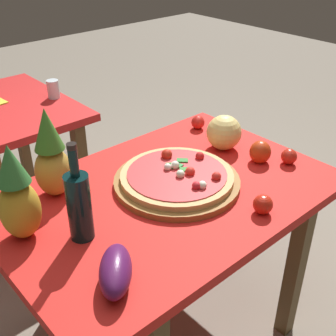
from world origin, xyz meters
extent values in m
plane|color=gray|center=(0.00, 0.00, 0.00)|extent=(10.00, 10.00, 0.00)
cube|color=brown|center=(0.37, -0.37, 0.34)|extent=(0.06, 0.06, 0.68)
cube|color=brown|center=(-0.37, 0.37, 0.34)|extent=(0.06, 0.06, 0.68)
cube|color=brown|center=(0.37, 0.37, 0.34)|extent=(0.06, 0.06, 0.68)
cube|color=red|center=(0.00, 0.00, 0.70)|extent=(1.24, 0.84, 0.04)
cube|color=brown|center=(0.11, 0.81, 0.34)|extent=(0.06, 0.06, 0.68)
cube|color=brown|center=(0.11, 1.57, 0.34)|extent=(0.06, 0.06, 0.68)
cylinder|color=olive|center=(0.06, 0.01, 0.73)|extent=(0.47, 0.47, 0.02)
cylinder|color=tan|center=(0.06, 0.01, 0.76)|extent=(0.42, 0.42, 0.02)
cylinder|color=red|center=(0.06, 0.01, 0.77)|extent=(0.37, 0.37, 0.00)
sphere|color=red|center=(0.09, -0.03, 0.78)|extent=(0.04, 0.04, 0.04)
sphere|color=red|center=(0.04, -0.11, 0.78)|extent=(0.03, 0.03, 0.03)
sphere|color=red|center=(0.14, -0.12, 0.78)|extent=(0.03, 0.03, 0.03)
sphere|color=red|center=(0.11, 0.12, 0.78)|extent=(0.04, 0.04, 0.04)
sphere|color=red|center=(0.20, 0.03, 0.78)|extent=(0.03, 0.03, 0.03)
cube|color=#28762C|center=(0.13, 0.06, 0.77)|extent=(0.05, 0.05, 0.00)
cube|color=#30772C|center=(0.10, 0.00, 0.77)|extent=(0.05, 0.05, 0.00)
cube|color=#297F39|center=(0.10, 0.05, 0.77)|extent=(0.04, 0.05, 0.00)
cube|color=#236D25|center=(0.07, 0.06, 0.77)|extent=(0.05, 0.05, 0.00)
sphere|color=white|center=(0.08, 0.04, 0.78)|extent=(0.03, 0.03, 0.03)
sphere|color=silver|center=(0.05, 0.05, 0.78)|extent=(0.03, 0.03, 0.03)
sphere|color=#E5F2CF|center=(0.05, -0.02, 0.78)|extent=(0.03, 0.03, 0.03)
sphere|color=white|center=(0.06, -0.13, 0.78)|extent=(0.03, 0.03, 0.03)
cylinder|color=black|center=(-0.37, -0.02, 0.83)|extent=(0.08, 0.08, 0.22)
cylinder|color=black|center=(-0.37, -0.02, 0.99)|extent=(0.03, 0.03, 0.09)
cylinder|color=black|center=(-0.37, -0.02, 1.04)|extent=(0.03, 0.03, 0.02)
ellipsoid|color=gold|center=(-0.50, 0.11, 0.82)|extent=(0.13, 0.13, 0.20)
cone|color=#2E6F30|center=(-0.50, 0.11, 0.98)|extent=(0.10, 0.10, 0.13)
ellipsoid|color=#AC8B34|center=(-0.31, 0.26, 0.81)|extent=(0.13, 0.13, 0.18)
cone|color=#357325|center=(-0.31, 0.26, 0.98)|extent=(0.10, 0.10, 0.15)
sphere|color=#EDD077|center=(0.41, 0.09, 0.80)|extent=(0.15, 0.15, 0.15)
ellipsoid|color=red|center=(0.43, -0.09, 0.76)|extent=(0.09, 0.09, 0.10)
ellipsoid|color=#491545|center=(-0.41, -0.25, 0.77)|extent=(0.20, 0.21, 0.09)
sphere|color=red|center=(0.16, -0.32, 0.75)|extent=(0.07, 0.07, 0.07)
sphere|color=red|center=(0.47, 0.30, 0.75)|extent=(0.06, 0.06, 0.06)
sphere|color=red|center=(0.51, -0.18, 0.75)|extent=(0.06, 0.06, 0.06)
cylinder|color=silver|center=(0.15, 1.11, 0.77)|extent=(0.07, 0.07, 0.10)
camera|label=1|loc=(-0.88, -1.00, 1.60)|focal=46.19mm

